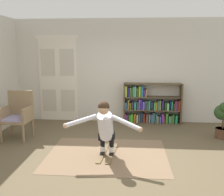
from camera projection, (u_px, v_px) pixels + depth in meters
The scene contains 9 objects.
ground_plane at pixel (113, 156), 5.07m from camera, with size 7.20×7.20×0.00m, color brown.
back_wall at pixel (120, 71), 7.35m from camera, with size 6.00×0.10×2.90m, color beige.
double_door at pixel (58, 78), 7.47m from camera, with size 1.22×0.05×2.45m.
rug at pixel (107, 155), 5.11m from camera, with size 2.33×1.84×0.01m, color #7B6149.
bookshelf at pixel (150, 106), 7.26m from camera, with size 1.61×0.30×1.13m.
wicker_chair at pixel (18, 114), 5.99m from camera, with size 0.61×0.61×1.10m.
potted_plant at pixel (223, 117), 6.01m from camera, with size 0.40×0.44×0.87m.
skis_pair at pixel (107, 153), 5.13m from camera, with size 0.35×0.95×0.07m.
person_skier at pixel (105, 125), 4.81m from camera, with size 1.42×0.69×1.07m.
Camera 1 is at (0.35, -4.77, 2.03)m, focal length 41.52 mm.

